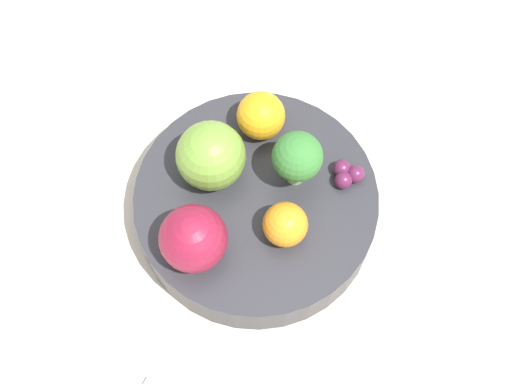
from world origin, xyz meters
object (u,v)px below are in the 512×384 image
object	(u,v)px
broccoli	(297,158)
apple_green	(213,153)
bowl	(256,206)
grape_cluster	(347,174)
orange_back	(261,116)
orange_front	(285,225)
apple_red	(193,239)

from	to	relation	value
broccoli	apple_green	bearing A→B (deg)	-64.08
bowl	grape_cluster	world-z (taller)	grape_cluster
grape_cluster	broccoli	bearing A→B (deg)	-58.67
bowl	orange_back	bearing A→B (deg)	-151.31
broccoli	orange_front	xyz separation A→B (m)	(0.05, 0.02, -0.02)
broccoli	orange_front	world-z (taller)	broccoli
apple_red	orange_back	bearing A→B (deg)	-172.53
bowl	orange_front	bearing A→B (deg)	67.60
bowl	broccoli	world-z (taller)	broccoli
bowl	broccoli	xyz separation A→B (m)	(-0.04, 0.02, 0.06)
bowl	apple_red	bearing A→B (deg)	-13.03
apple_green	orange_front	xyz separation A→B (m)	(0.02, 0.09, -0.01)
orange_front	grape_cluster	size ratio (longest dim) A/B	1.33
orange_front	orange_back	world-z (taller)	orange_back
broccoli	grape_cluster	size ratio (longest dim) A/B	2.13
broccoli	grape_cluster	xyz separation A→B (m)	(-0.02, 0.04, -0.03)
apple_green	orange_front	bearing A→B (deg)	77.44
grape_cluster	orange_back	bearing A→B (deg)	-91.87
grape_cluster	apple_green	bearing A→B (deg)	-62.00
bowl	apple_green	xyz separation A→B (m)	(-0.00, -0.05, 0.05)
orange_back	bowl	bearing A→B (deg)	28.69
broccoli	orange_back	xyz separation A→B (m)	(-0.03, -0.06, -0.02)
apple_red	orange_back	size ratio (longest dim) A/B	1.30
broccoli	apple_red	bearing A→B (deg)	-18.85
apple_green	orange_back	size ratio (longest dim) A/B	1.39
apple_green	orange_back	bearing A→B (deg)	168.04
broccoli	orange_front	distance (m)	0.06
apple_green	orange_back	xyz separation A→B (m)	(-0.06, 0.01, -0.01)
apple_red	grape_cluster	world-z (taller)	apple_red
orange_back	grape_cluster	bearing A→B (deg)	88.13
broccoli	bowl	bearing A→B (deg)	-29.44
broccoli	apple_green	xyz separation A→B (m)	(0.03, -0.07, -0.01)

